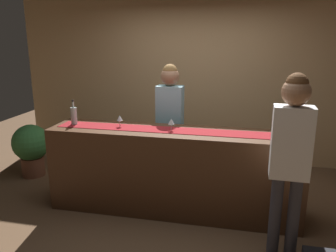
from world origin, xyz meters
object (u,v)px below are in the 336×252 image
Objects in this scene: potted_plant_tall at (31,147)px; wine_glass_mid_counter at (171,122)px; wine_bottle_clear at (74,115)px; customer_sipping at (291,148)px; wine_bottle_amber at (277,126)px; bartender at (170,114)px; wine_glass_near_customer at (120,118)px.

wine_glass_mid_counter is at bearing -15.20° from potted_plant_tall.
customer_sipping is (2.42, -0.68, -0.02)m from wine_bottle_clear.
bartender is (-1.29, 0.55, -0.06)m from wine_bottle_amber.
wine_bottle_clear is at bearing -179.57° from wine_bottle_amber.
wine_glass_near_customer is at bearing 161.58° from customer_sipping.
potted_plant_tall is (-2.10, 0.00, -0.60)m from bartender.
wine_bottle_amber is 0.18× the size of bartender.
wine_bottle_clear is at bearing -179.58° from wine_glass_near_customer.
bartender is 2.17× the size of potted_plant_tall.
bartender is at bearing -0.13° from potted_plant_tall.
wine_glass_near_customer is at bearing -19.35° from potted_plant_tall.
wine_bottle_amber is at bearing 2.80° from wine_glass_mid_counter.
customer_sipping reaches higher than potted_plant_tall.
wine_glass_near_customer is at bearing 50.71° from bartender.
wine_glass_near_customer is (-1.77, -0.01, -0.01)m from wine_bottle_amber.
wine_bottle_clear reaches higher than wine_glass_near_customer.
wine_glass_mid_counter is (0.63, -0.04, 0.00)m from wine_glass_near_customer.
wine_glass_mid_counter is 0.18× the size of potted_plant_tall.
wine_glass_near_customer is 0.08× the size of customer_sipping.
wine_bottle_amber is 1.77m from wine_glass_near_customer.
wine_bottle_amber reaches higher than wine_glass_mid_counter.
customer_sipping reaches higher than bartender.
wine_glass_near_customer is 0.75m from bartender.
wine_bottle_amber reaches higher than potted_plant_tall.
customer_sipping is at bearing -20.33° from wine_glass_near_customer.
customer_sipping is at bearing -19.87° from potted_plant_tall.
potted_plant_tall is at bearing 160.65° from wine_glass_near_customer.
bartender is 0.97× the size of customer_sipping.
wine_bottle_amber is 0.39× the size of potted_plant_tall.
potted_plant_tall is at bearing 1.32° from bartender.
wine_glass_near_customer is 0.18× the size of potted_plant_tall.
wine_bottle_amber is 2.10× the size of wine_glass_mid_counter.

